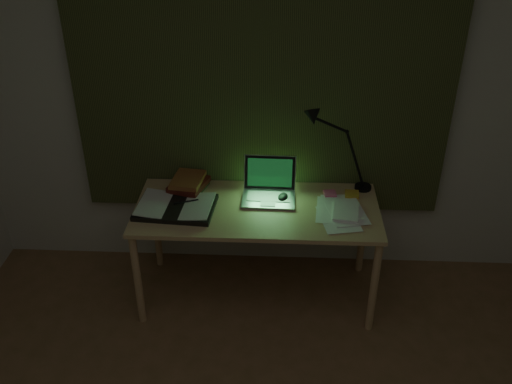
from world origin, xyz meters
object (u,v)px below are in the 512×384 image
desk (257,252)px  desk_lamp (367,149)px  open_textbook (176,206)px  laptop (269,184)px  book_stack (189,184)px  loose_papers (337,210)px

desk → desk_lamp: 0.90m
open_textbook → desk: bearing=8.9°
laptop → book_stack: laptop is taller
book_stack → loose_papers: book_stack is taller
desk → loose_papers: 0.57m
desk_lamp → loose_papers: bearing=-112.8°
open_textbook → desk_lamp: 1.16m
book_stack → laptop: bearing=-10.6°
open_textbook → loose_papers: size_ratio=1.29×
desk_lamp → laptop: bearing=-153.3°
desk → open_textbook: (-0.46, -0.04, 0.34)m
laptop → desk_lamp: size_ratio=0.64×
desk → desk_lamp: (0.63, 0.25, 0.59)m
desk → laptop: bearing=52.5°
desk → book_stack: bearing=157.5°
desk → open_textbook: size_ratio=3.20×
open_textbook → book_stack: (0.05, 0.21, 0.03)m
loose_papers → desk_lamp: size_ratio=0.63×
laptop → open_textbook: size_ratio=0.79×
loose_papers → open_textbook: bearing=-178.7°
loose_papers → desk_lamp: desk_lamp is taller
laptop → loose_papers: (0.40, -0.10, -0.10)m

